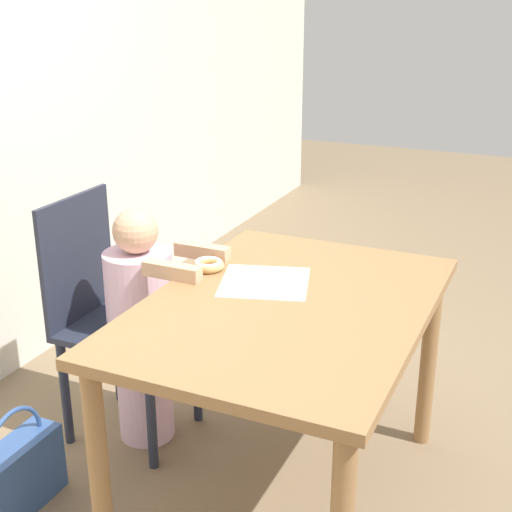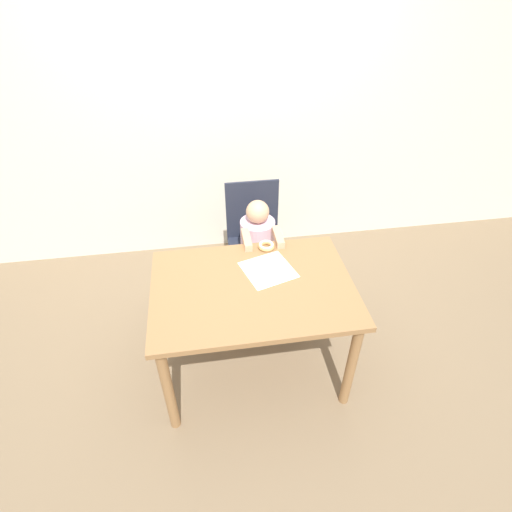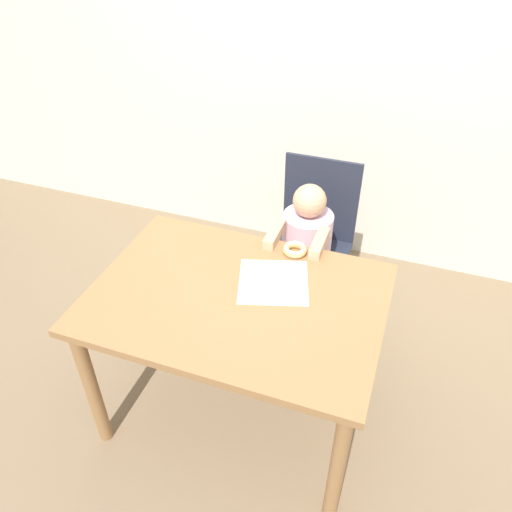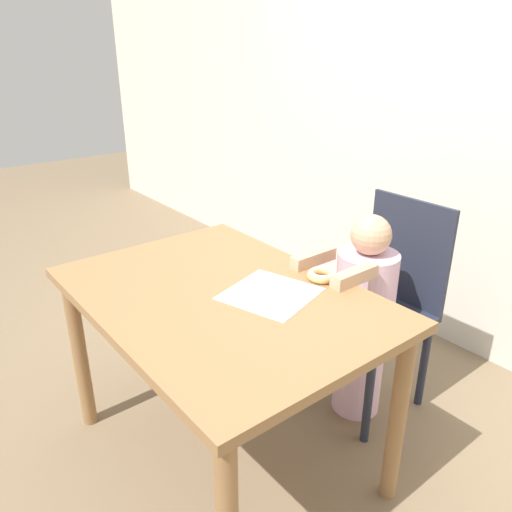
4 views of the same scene
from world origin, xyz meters
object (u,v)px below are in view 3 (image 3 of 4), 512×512
at_px(child_figure, 305,264).
at_px(handbag, 224,272).
at_px(donut, 295,249).
at_px(chair, 311,246).

bearing_deg(child_figure, handbag, 163.67).
relative_size(child_figure, donut, 8.41).
bearing_deg(donut, handbag, 141.67).
height_order(chair, child_figure, chair).
relative_size(chair, child_figure, 1.02).
bearing_deg(child_figure, chair, 90.00).
distance_m(chair, handbag, 0.64).
relative_size(child_figure, handbag, 2.45).
bearing_deg(chair, handbag, 177.38).
relative_size(chair, handbag, 2.49).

